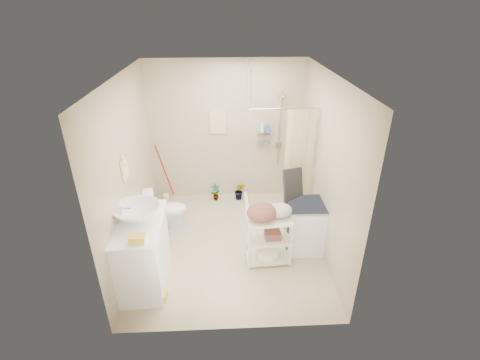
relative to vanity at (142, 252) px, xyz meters
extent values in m
plane|color=#C2B291|center=(1.16, 0.74, -0.48)|extent=(3.20, 3.20, 0.00)
cube|color=silver|center=(1.16, 0.74, 2.12)|extent=(2.80, 3.20, 0.04)
cube|color=#BAAB90|center=(1.16, 2.34, 0.82)|extent=(2.80, 0.04, 2.60)
cube|color=#BAAB90|center=(1.16, -0.86, 0.82)|extent=(2.80, 0.04, 2.60)
cube|color=#BAAB90|center=(-0.24, 0.74, 0.82)|extent=(0.04, 3.20, 2.60)
cube|color=#BAAB90|center=(2.56, 0.74, 0.82)|extent=(0.04, 3.20, 2.60)
cube|color=white|center=(0.00, 0.00, 0.00)|extent=(0.65, 1.11, 0.96)
imported|color=silver|center=(0.00, 0.05, 0.58)|extent=(0.71, 0.71, 0.21)
cube|color=gold|center=(0.09, -0.41, 0.53)|extent=(0.18, 0.14, 0.09)
cube|color=gold|center=(0.23, -0.36, -0.41)|extent=(0.30, 0.24, 0.15)
imported|color=white|center=(0.12, 1.23, -0.12)|extent=(0.73, 0.46, 0.71)
imported|color=brown|center=(0.92, 2.13, -0.31)|extent=(0.21, 0.17, 0.34)
imported|color=brown|center=(1.39, 2.14, -0.30)|extent=(0.24, 0.22, 0.36)
cube|color=beige|center=(1.01, 2.32, 1.02)|extent=(0.28, 0.03, 0.42)
imported|color=silver|center=(1.81, 2.28, 0.95)|extent=(0.10, 0.10, 0.21)
imported|color=#335297|center=(1.91, 2.24, 0.93)|extent=(0.09, 0.09, 0.17)
cube|color=silver|center=(2.30, 0.62, -0.09)|extent=(0.54, 0.56, 0.78)
camera|label=1|loc=(1.11, -3.69, 2.95)|focal=26.00mm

